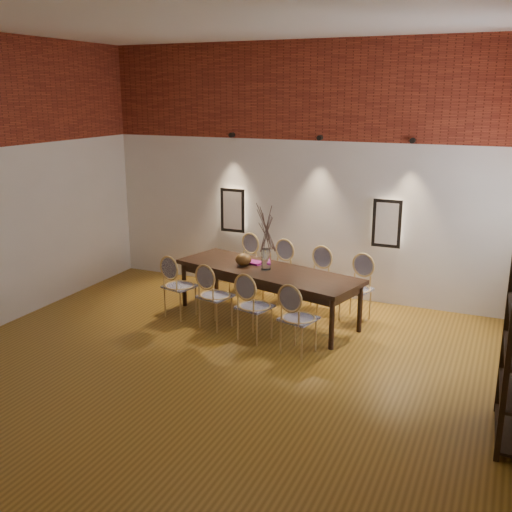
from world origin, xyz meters
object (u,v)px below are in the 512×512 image
at_px(dining_table, 267,294).
at_px(chair_near_a, 180,286).
at_px(chair_near_d, 299,318).
at_px(book, 254,262).
at_px(chair_far_a, 243,264).
at_px(vase, 266,259).
at_px(chair_far_c, 315,280).
at_px(chair_far_b, 277,272).
at_px(chair_near_b, 215,296).
at_px(chair_near_c, 255,306).
at_px(chair_far_d, 356,289).
at_px(bowl, 243,259).

bearing_deg(dining_table, chair_near_a, -145.26).
height_order(chair_near_d, book, chair_near_d).
distance_m(chair_far_a, vase, 1.34).
height_order(chair_near_a, chair_far_c, same).
xyz_separation_m(chair_near_d, chair_far_b, (-1.00, 1.77, 0.00)).
bearing_deg(chair_near_d, chair_near_b, -180.00).
bearing_deg(chair_near_d, chair_near_c, 180.00).
xyz_separation_m(chair_far_a, vase, (0.82, -0.97, 0.43)).
bearing_deg(chair_far_d, chair_near_c, 64.33).
height_order(chair_far_b, chair_far_d, same).
height_order(dining_table, chair_far_a, chair_far_a).
xyz_separation_m(dining_table, book, (-0.30, 0.21, 0.39)).
relative_size(chair_far_c, book, 3.62).
distance_m(chair_far_d, bowl, 1.70).
relative_size(chair_near_a, bowl, 3.92).
bearing_deg(chair_near_c, chair_near_d, -0.00).
xyz_separation_m(chair_far_c, chair_far_d, (0.68, -0.18, 0.00)).
distance_m(dining_table, vase, 0.53).
bearing_deg(book, chair_near_a, -144.41).
relative_size(dining_table, vase, 9.40).
height_order(chair_near_b, vase, vase).
xyz_separation_m(chair_near_d, chair_far_a, (-1.68, 1.95, 0.00)).
height_order(chair_far_d, bowl, chair_far_d).
xyz_separation_m(chair_far_d, book, (-1.51, -0.24, 0.30)).
relative_size(chair_near_a, chair_near_c, 1.00).
height_order(dining_table, chair_near_a, chair_near_a).
bearing_deg(chair_near_b, chair_near_a, 180.00).
bearing_deg(chair_far_d, book, 23.52).
bearing_deg(chair_near_a, chair_near_d, -0.00).
distance_m(chair_far_c, chair_far_d, 0.70).
height_order(dining_table, chair_far_b, chair_far_b).
bearing_deg(chair_near_c, bowl, 137.82).
bearing_deg(chair_near_d, chair_far_b, 133.87).
bearing_deg(chair_near_b, chair_far_b, 90.00).
distance_m(chair_near_d, book, 1.67).
height_order(chair_near_c, bowl, chair_near_c).
distance_m(chair_near_c, bowl, 1.08).
relative_size(chair_near_d, chair_far_b, 1.00).
xyz_separation_m(chair_near_d, chair_far_d, (0.37, 1.42, 0.00)).
bearing_deg(bowl, book, 56.13).
distance_m(chair_far_a, book, 0.99).
xyz_separation_m(chair_far_a, chair_far_b, (0.68, -0.18, 0.00)).
bearing_deg(chair_far_c, chair_far_b, 0.00).
bearing_deg(chair_near_b, bowl, 94.11).
distance_m(chair_near_d, chair_far_c, 1.63).
bearing_deg(chair_far_c, book, 41.30).
bearing_deg(bowl, chair_near_a, -148.35).
relative_size(chair_far_a, bowl, 3.92).
xyz_separation_m(chair_near_c, bowl, (-0.56, 0.85, 0.37)).
bearing_deg(chair_far_a, chair_far_c, -180.00).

